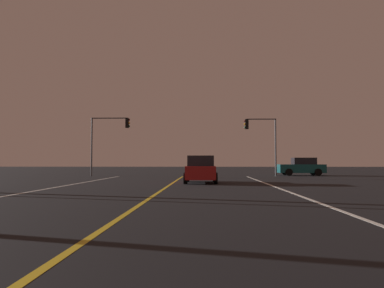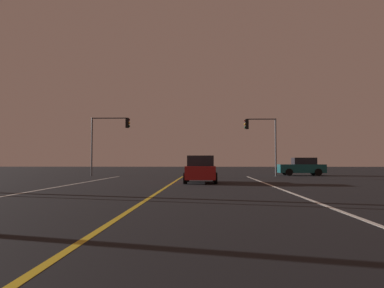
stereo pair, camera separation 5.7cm
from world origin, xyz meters
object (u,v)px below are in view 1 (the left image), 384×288
at_px(car_crossing_side, 302,167).
at_px(car_ahead_far, 201,170).
at_px(traffic_light_near_right, 260,133).
at_px(traffic_light_near_left, 110,132).

bearing_deg(car_crossing_side, car_ahead_far, 54.29).
xyz_separation_m(car_crossing_side, traffic_light_near_right, (-4.26, -2.37, 3.05)).
relative_size(car_crossing_side, traffic_light_near_right, 0.82).
height_order(car_ahead_far, traffic_light_near_left, traffic_light_near_left).
xyz_separation_m(car_crossing_side, traffic_light_near_left, (-17.90, -2.37, 3.19)).
bearing_deg(traffic_light_near_left, car_ahead_far, -52.23).
relative_size(car_crossing_side, traffic_light_near_left, 0.80).
bearing_deg(car_crossing_side, traffic_light_near_left, 7.53).
xyz_separation_m(car_crossing_side, car_ahead_far, (-9.50, -13.21, 0.00)).
height_order(traffic_light_near_right, traffic_light_near_left, traffic_light_near_left).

